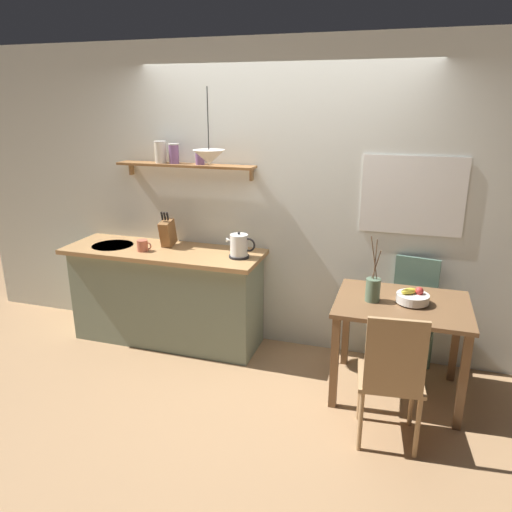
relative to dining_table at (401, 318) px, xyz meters
name	(u,v)px	position (x,y,z in m)	size (l,w,h in m)	color
ground_plane	(258,372)	(-1.11, -0.05, -0.64)	(14.00, 14.00, 0.00)	#A87F56
back_wall	(303,202)	(-0.90, 0.60, 0.71)	(6.80, 0.11, 2.70)	silver
kitchen_counter	(167,295)	(-2.11, 0.27, -0.18)	(1.83, 0.63, 0.91)	gray
wall_shelf	(179,160)	(-2.00, 0.45, 1.05)	(1.29, 0.20, 0.32)	brown
dining_table	(401,318)	(0.00, 0.00, 0.00)	(0.97, 0.76, 0.77)	brown
dining_chair_near	(392,374)	(-0.03, -0.65, -0.11)	(0.45, 0.43, 0.96)	tan
dining_chair_far	(411,313)	(0.08, 0.38, -0.12)	(0.47, 0.49, 0.97)	#4C6B5B
fruit_bowl	(413,297)	(0.07, 0.00, 0.17)	(0.24, 0.24, 0.13)	silver
twig_vase	(373,289)	(-0.22, -0.04, 0.22)	(0.11, 0.11, 0.50)	#567056
electric_kettle	(239,246)	(-1.37, 0.24, 0.37)	(0.26, 0.18, 0.23)	black
knife_block	(168,233)	(-2.10, 0.35, 0.40)	(0.10, 0.19, 0.33)	brown
coffee_mug_by_sink	(143,246)	(-2.25, 0.15, 0.32)	(0.14, 0.10, 0.10)	#C6664C
pendant_lamp	(209,157)	(-1.61, 0.21, 1.12)	(0.26, 0.26, 0.60)	black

